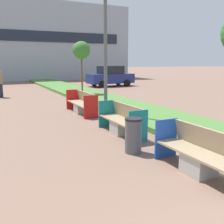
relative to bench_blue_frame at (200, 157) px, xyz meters
name	(u,v)px	position (x,y,z in m)	size (l,w,h in m)	color
planter_grass_strip	(112,103)	(2.26, 8.79, -0.28)	(2.80, 120.00, 0.18)	#4C7A38
building_backdrop	(39,43)	(3.06, 31.72, 4.25)	(21.86, 7.99, 9.25)	#939EAD
bench_blue_frame	(200,157)	(0.00, 0.00, 0.00)	(0.65, 2.22, 0.94)	#ADA8A0
bench_teal_frame	(122,122)	(0.00, 3.40, 0.00)	(0.65, 2.14, 0.94)	#ADA8A0
bench_red_frame	(82,105)	(0.00, 7.17, 0.01)	(0.65, 2.46, 0.94)	#ADA8A0
litter_bin	(133,135)	(-0.57, 1.72, 0.08)	(0.44, 0.44, 0.89)	#4C4F51
street_lamp_post	(105,19)	(0.61, 5.95, 3.51)	(0.24, 0.44, 7.00)	#56595B
sapling_tree_far	(81,51)	(2.04, 12.80, 2.59)	(1.15, 1.15, 3.56)	brown
pedestrian_walking	(0,83)	(-2.95, 14.37, 0.55)	(0.53, 0.24, 1.81)	#232633
parked_car_distant	(110,76)	(6.69, 18.10, 0.54)	(4.27, 2.00, 1.86)	navy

